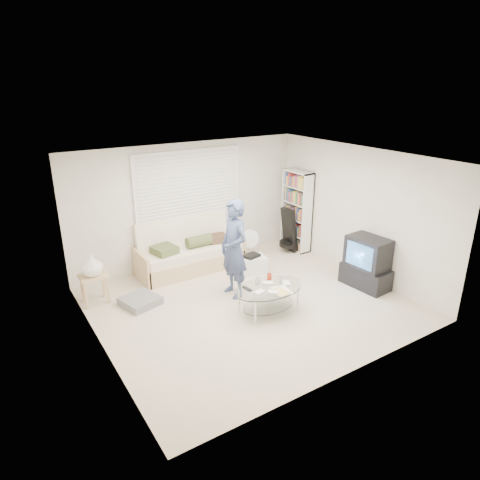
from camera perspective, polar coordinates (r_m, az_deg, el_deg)
ground at (r=7.48m, az=1.28°, el=-8.51°), size 5.00×5.00×0.00m
room_shell at (r=7.22m, az=-0.73°, el=4.45°), size 5.02×4.52×2.51m
window_blinds at (r=8.70m, az=-6.75°, el=6.58°), size 2.32×0.08×1.62m
futon_sofa at (r=8.71m, az=-6.73°, el=-1.76°), size 2.14×0.86×1.05m
grey_floor_pillow at (r=7.64m, az=-13.15°, el=-7.90°), size 0.70×0.70×0.13m
side_table at (r=7.65m, az=-19.13°, el=-3.44°), size 0.46×0.37×0.90m
bookshelf at (r=9.63m, az=7.53°, el=3.88°), size 0.28×0.75×1.79m
guitar_case at (r=9.56m, az=6.51°, el=0.94°), size 0.36×0.37×1.00m
floor_fan at (r=9.11m, az=1.20°, el=-0.26°), size 0.40×0.27×0.67m
storage_bin at (r=8.57m, az=1.55°, el=-3.24°), size 0.63×0.50×0.39m
tv_unit at (r=8.22m, az=16.53°, el=-2.98°), size 0.54×0.92×0.97m
coffee_table at (r=7.07m, az=3.88°, el=-6.96°), size 1.24×0.80×0.58m
standing_person at (r=7.42m, az=-0.81°, el=-1.23°), size 0.44×0.66×1.76m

